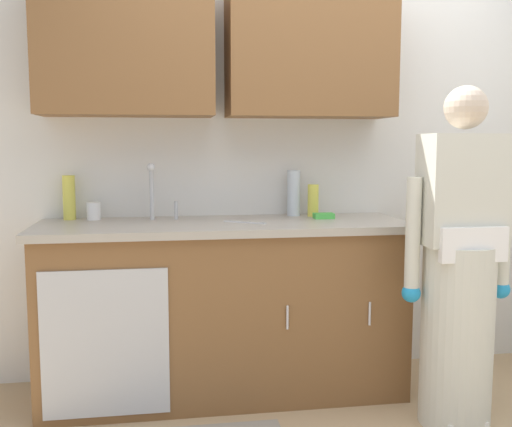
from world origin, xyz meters
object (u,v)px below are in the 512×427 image
Objects in this scene: sponge at (324,216)px; sink at (159,226)px; knife_on_counter at (245,222)px; person_at_sink at (459,284)px; bottle_water_short at (313,200)px; cup_by_sink at (94,211)px; bottle_water_tall at (69,198)px; bottle_dish_liquid at (294,193)px.

sink is at bearing -176.77° from sponge.
knife_on_counter is at bearing -7.28° from sink.
person_at_sink is (1.41, -0.55, -0.23)m from sink.
bottle_water_short reaches higher than cup_by_sink.
bottle_water_short is at bearing -2.63° from bottle_water_tall.
person_at_sink is 6.75× the size of knife_on_counter.
bottle_water_tall is 1.41m from sponge.
cup_by_sink reaches higher than sponge.
sink reaches higher than cup_by_sink.
bottle_water_tall is 2.21× the size of sponge.
bottle_dish_liquid is 1.25m from bottle_water_tall.
knife_on_counter is (-0.32, -0.27, -0.13)m from bottle_dish_liquid.
cup_by_sink is (-0.36, 0.20, 0.06)m from sink.
bottle_water_short reaches higher than knife_on_counter.
bottle_dish_liquid is at bearing 15.33° from sink.
bottle_water_tall is at bearing 177.37° from bottle_water_short.
knife_on_counter is 2.18× the size of sponge.
bottle_dish_liquid is at bearing 0.62° from cup_by_sink.
bottle_water_tall is 0.15m from cup_by_sink.
bottle_water_tall is at bearing 172.80° from sponge.
bottle_water_tall reaches higher than bottle_water_short.
bottle_dish_liquid is at bearing -0.74° from bottle_water_tall.
knife_on_counter is 0.47m from sponge.
person_at_sink is 1.06m from bottle_dish_liquid.
sink is at bearing 158.80° from person_at_sink.
bottle_water_tall is (-1.25, 0.02, -0.01)m from bottle_dish_liquid.
sink is 0.45m from knife_on_counter.
sponge is (0.46, 0.11, 0.01)m from knife_on_counter.
bottle_water_short is 0.76× the size of knife_on_counter.
sink reaches higher than bottle_water_short.
cup_by_sink is at bearing 16.24° from knife_on_counter.
sponge is at bearing -74.02° from bottle_water_short.
person_at_sink is 1.94m from cup_by_sink.
person_at_sink is 16.97× the size of cup_by_sink.
sink is 2.73× the size of bottle_water_short.
bottle_dish_liquid is 0.12m from bottle_water_short.
sink is 5.24× the size of cup_by_sink.
person_at_sink reaches higher than sink.
bottle_dish_liquid is 1.13m from cup_by_sink.
person_at_sink is at bearing -21.20° from sink.
bottle_water_tall is (-0.49, 0.23, 0.14)m from sink.
bottle_water_short is at bearing -118.70° from knife_on_counter.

